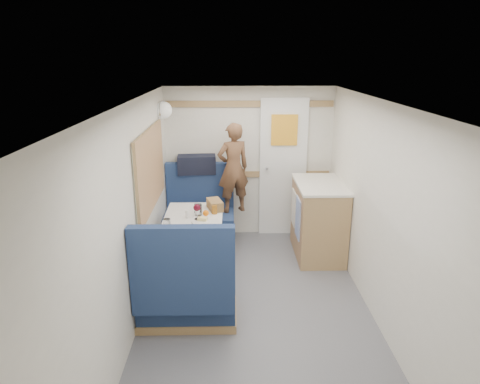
{
  "coord_description": "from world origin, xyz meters",
  "views": [
    {
      "loc": [
        -0.24,
        -3.29,
        2.37
      ],
      "look_at": [
        -0.15,
        0.9,
        1.03
      ],
      "focal_mm": 32.0,
      "sensor_mm": 36.0,
      "label": 1
    }
  ],
  "objects_px": {
    "cheese_block": "(202,219)",
    "pepper_grinder": "(196,208)",
    "beer_glass": "(214,210)",
    "dinette_table": "(194,230)",
    "bench_near": "(187,294)",
    "wine_glass": "(197,208)",
    "duffel_bag": "(197,164)",
    "tumbler_left": "(167,225)",
    "tumbler_right": "(199,210)",
    "person": "(233,168)",
    "dome_light": "(163,110)",
    "tray": "(209,227)",
    "galley_counter": "(318,219)",
    "bread_loaf": "(215,205)",
    "salt_grinder": "(187,214)",
    "orange_fruit": "(206,213)",
    "bench_far": "(200,223)"
  },
  "relations": [
    {
      "from": "cheese_block",
      "to": "pepper_grinder",
      "type": "bearing_deg",
      "value": 106.78
    },
    {
      "from": "cheese_block",
      "to": "beer_glass",
      "type": "height_order",
      "value": "beer_glass"
    },
    {
      "from": "dinette_table",
      "to": "bench_near",
      "type": "relative_size",
      "value": 0.88
    },
    {
      "from": "beer_glass",
      "to": "dinette_table",
      "type": "bearing_deg",
      "value": -159.75
    },
    {
      "from": "dinette_table",
      "to": "wine_glass",
      "type": "bearing_deg",
      "value": -57.78
    },
    {
      "from": "duffel_bag",
      "to": "tumbler_left",
      "type": "bearing_deg",
      "value": -101.22
    },
    {
      "from": "tumbler_left",
      "to": "tumbler_right",
      "type": "relative_size",
      "value": 0.98
    },
    {
      "from": "person",
      "to": "tumbler_left",
      "type": "relative_size",
      "value": 9.6
    },
    {
      "from": "dome_light",
      "to": "tray",
      "type": "distance_m",
      "value": 1.66
    },
    {
      "from": "galley_counter",
      "to": "wine_glass",
      "type": "xyz_separation_m",
      "value": [
        -1.42,
        -0.63,
        0.38
      ]
    },
    {
      "from": "beer_glass",
      "to": "bread_loaf",
      "type": "bearing_deg",
      "value": 90.0
    },
    {
      "from": "dinette_table",
      "to": "tumbler_right",
      "type": "height_order",
      "value": "tumbler_right"
    },
    {
      "from": "dinette_table",
      "to": "salt_grinder",
      "type": "distance_m",
      "value": 0.21
    },
    {
      "from": "dome_light",
      "to": "person",
      "type": "height_order",
      "value": "dome_light"
    },
    {
      "from": "orange_fruit",
      "to": "cheese_block",
      "type": "bearing_deg",
      "value": -102.78
    },
    {
      "from": "orange_fruit",
      "to": "bread_loaf",
      "type": "distance_m",
      "value": 0.27
    },
    {
      "from": "wine_glass",
      "to": "tumbler_left",
      "type": "xyz_separation_m",
      "value": [
        -0.27,
        -0.3,
        -0.06
      ]
    },
    {
      "from": "cheese_block",
      "to": "pepper_grinder",
      "type": "xyz_separation_m",
      "value": [
        -0.09,
        0.29,
        0.02
      ]
    },
    {
      "from": "wine_glass",
      "to": "pepper_grinder",
      "type": "bearing_deg",
      "value": 97.43
    },
    {
      "from": "person",
      "to": "pepper_grinder",
      "type": "distance_m",
      "value": 0.91
    },
    {
      "from": "pepper_grinder",
      "to": "bread_loaf",
      "type": "xyz_separation_m",
      "value": [
        0.2,
        0.1,
        0.0
      ]
    },
    {
      "from": "dome_light",
      "to": "cheese_block",
      "type": "relative_size",
      "value": 2.13
    },
    {
      "from": "tray",
      "to": "salt_grinder",
      "type": "height_order",
      "value": "salt_grinder"
    },
    {
      "from": "galley_counter",
      "to": "cheese_block",
      "type": "height_order",
      "value": "galley_counter"
    },
    {
      "from": "dome_light",
      "to": "duffel_bag",
      "type": "distance_m",
      "value": 0.86
    },
    {
      "from": "tumbler_left",
      "to": "salt_grinder",
      "type": "distance_m",
      "value": 0.37
    },
    {
      "from": "beer_glass",
      "to": "pepper_grinder",
      "type": "bearing_deg",
      "value": 168.93
    },
    {
      "from": "wine_glass",
      "to": "beer_glass",
      "type": "relative_size",
      "value": 1.76
    },
    {
      "from": "bench_near",
      "to": "salt_grinder",
      "type": "distance_m",
      "value": 0.95
    },
    {
      "from": "dome_light",
      "to": "tray",
      "type": "relative_size",
      "value": 0.55
    },
    {
      "from": "orange_fruit",
      "to": "dome_light",
      "type": "bearing_deg",
      "value": 120.83
    },
    {
      "from": "wine_glass",
      "to": "tray",
      "type": "bearing_deg",
      "value": -60.9
    },
    {
      "from": "pepper_grinder",
      "to": "cheese_block",
      "type": "bearing_deg",
      "value": -73.22
    },
    {
      "from": "bench_near",
      "to": "dome_light",
      "type": "relative_size",
      "value": 5.25
    },
    {
      "from": "person",
      "to": "salt_grinder",
      "type": "relative_size",
      "value": 13.11
    },
    {
      "from": "galley_counter",
      "to": "cheese_block",
      "type": "distance_m",
      "value": 1.56
    },
    {
      "from": "tumbler_right",
      "to": "pepper_grinder",
      "type": "height_order",
      "value": "tumbler_right"
    },
    {
      "from": "duffel_bag",
      "to": "tumbler_right",
      "type": "bearing_deg",
      "value": -89.07
    },
    {
      "from": "duffel_bag",
      "to": "tumbler_left",
      "type": "distance_m",
      "value": 1.53
    },
    {
      "from": "beer_glass",
      "to": "bread_loaf",
      "type": "distance_m",
      "value": 0.14
    },
    {
      "from": "bench_far",
      "to": "tray",
      "type": "height_order",
      "value": "bench_far"
    },
    {
      "from": "cheese_block",
      "to": "tumbler_left",
      "type": "xyz_separation_m",
      "value": [
        -0.33,
        -0.21,
        0.03
      ]
    },
    {
      "from": "galley_counter",
      "to": "pepper_grinder",
      "type": "bearing_deg",
      "value": -163.52
    },
    {
      "from": "pepper_grinder",
      "to": "salt_grinder",
      "type": "xyz_separation_m",
      "value": [
        -0.08,
        -0.17,
        -0.01
      ]
    },
    {
      "from": "bench_near",
      "to": "person",
      "type": "xyz_separation_m",
      "value": [
        0.43,
        1.76,
        0.72
      ]
    },
    {
      "from": "tumbler_right",
      "to": "salt_grinder",
      "type": "relative_size",
      "value": 1.4
    },
    {
      "from": "dinette_table",
      "to": "cheese_block",
      "type": "relative_size",
      "value": 9.78
    },
    {
      "from": "person",
      "to": "bench_near",
      "type": "bearing_deg",
      "value": 54.54
    },
    {
      "from": "galley_counter",
      "to": "salt_grinder",
      "type": "xyz_separation_m",
      "value": [
        -1.53,
        -0.59,
        0.3
      ]
    },
    {
      "from": "galley_counter",
      "to": "bread_loaf",
      "type": "height_order",
      "value": "galley_counter"
    }
  ]
}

